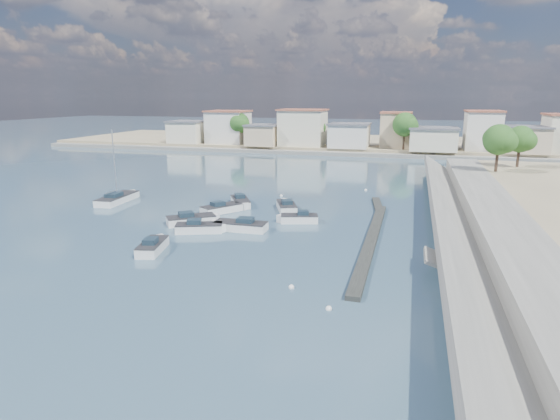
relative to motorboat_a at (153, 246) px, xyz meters
name	(u,v)px	position (x,y,z in m)	size (l,w,h in m)	color
ground	(343,181)	(10.40, 37.48, -0.38)	(400.00, 400.00, 0.00)	#304D61
seawall_walkway	(507,233)	(28.90, 10.48, 0.52)	(5.00, 90.00, 1.80)	slate
breakwater	(373,232)	(17.30, 10.16, -0.21)	(2.00, 31.02, 0.35)	black
far_shore_land	(373,144)	(10.40, 89.48, 0.32)	(160.00, 40.00, 1.40)	gray
far_shore_quay	(364,155)	(10.40, 68.48, 0.02)	(160.00, 2.50, 0.80)	slate
far_town	(417,132)	(21.11, 74.40, 4.56)	(113.01, 12.80, 8.35)	beige
shore_trees	(406,129)	(18.74, 65.59, 5.84)	(74.56, 38.32, 7.92)	#38281E
motorboat_a	(153,246)	(0.00, 0.00, 0.00)	(2.54, 4.76, 1.48)	white
motorboat_b	(194,220)	(-0.56, 8.76, 0.00)	(5.01, 4.47, 1.48)	white
motorboat_c	(238,226)	(4.60, 7.78, 0.00)	(5.72, 2.04, 1.48)	white
motorboat_d	(297,219)	(9.47, 12.07, 0.00)	(4.29, 2.52, 1.48)	white
motorboat_e	(223,209)	(0.42, 14.17, 0.00)	(4.10, 4.79, 1.48)	white
motorboat_f	(286,206)	(6.91, 17.15, 0.00)	(3.47, 5.12, 1.48)	white
motorboat_g	(241,203)	(1.22, 17.61, 0.00)	(3.78, 4.96, 1.48)	white
motorboat_h	(202,228)	(1.52, 6.18, 0.00)	(4.92, 3.14, 1.48)	white
sailboat	(119,198)	(-14.05, 15.62, 0.03)	(2.64, 7.47, 9.00)	white
mooring_buoys	(336,223)	(13.42, 12.68, -0.33)	(19.39, 38.31, 0.39)	white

